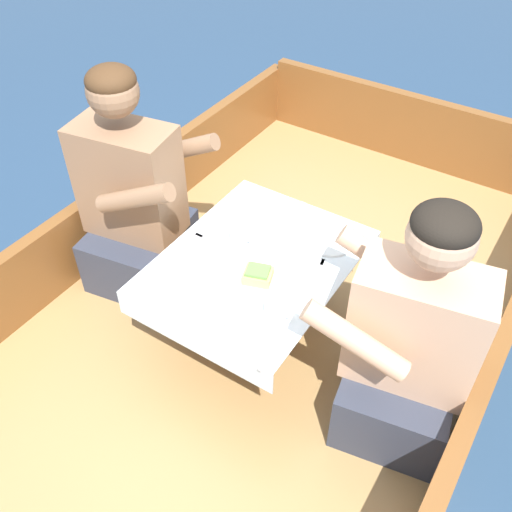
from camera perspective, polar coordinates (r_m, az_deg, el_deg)
The scene contains 25 objects.
ground_plane at distance 2.70m, azimuth 1.70°, elevation -9.44°, with size 60.00×60.00×0.00m, color navy.
boat_deck at distance 2.58m, azimuth 1.77°, elevation -7.46°, with size 1.80×2.92×0.29m, color #A87F4C.
gunwale_port at distance 2.78m, azimuth -13.61°, elevation 4.46°, with size 0.06×2.92×0.34m, color brown.
gunwale_starboard at distance 2.20m, azimuth 22.05°, elevation -11.09°, with size 0.06×2.92×0.34m, color brown.
bow_coaming at distance 3.40m, azimuth 14.88°, elevation 12.35°, with size 1.68×0.06×0.39m, color brown.
cockpit_table at distance 2.13m, azimuth 0.00°, elevation -1.22°, with size 0.64×0.80×0.40m.
person_port at distance 2.43m, azimuth -12.10°, elevation 5.17°, with size 0.57×0.51×0.99m.
person_starboard at distance 1.93m, azimuth 14.93°, elevation -8.84°, with size 0.57×0.52×0.94m.
plate_sandwich at distance 2.02m, azimuth 0.19°, elevation -2.44°, with size 0.19×0.19×0.01m.
plate_bread at distance 2.20m, azimuth 7.37°, elevation 1.69°, with size 0.20×0.20×0.01m.
sandwich at distance 2.00m, azimuth 0.19°, elevation -1.88°, with size 0.12×0.11×0.05m.
bowl_port_near at distance 2.10m, azimuth -4.75°, elevation 0.15°, with size 0.11×0.11×0.04m.
bowl_starboard_near at distance 2.28m, azimuth 4.00°, elevation 4.27°, with size 0.12×0.12×0.04m.
bowl_center_far at distance 2.35m, azimuth -1.19°, elevation 5.74°, with size 0.12×0.12×0.04m.
bowl_port_far at distance 2.16m, azimuth 2.27°, elevation 1.89°, with size 0.13×0.13×0.04m.
coffee_cup_port at distance 1.96m, azimuth -4.50°, elevation -3.36°, with size 0.09×0.06×0.05m.
coffee_cup_starboard at distance 1.89m, azimuth 2.02°, elevation -5.31°, with size 0.10×0.07×0.06m.
coffee_cup_center at distance 2.16m, azimuth -1.70°, elevation 2.21°, with size 0.10×0.07×0.06m.
tin_can at distance 1.86m, azimuth -2.26°, elevation -6.57°, with size 0.07×0.07×0.05m.
utensil_spoon_center at distance 2.29m, azimuth -1.20°, elevation 3.93°, with size 0.12×0.14×0.01m.
utensil_knife_starboard at distance 1.81m, azimuth 1.75°, elevation -9.56°, with size 0.02×0.17×0.00m.
utensil_fork_starboard at distance 2.19m, azimuth -4.68°, elevation 1.58°, with size 0.17×0.02×0.00m.
utensil_spoon_starboard at distance 2.12m, azimuth 5.72°, elevation -0.12°, with size 0.05×0.17×0.01m.
utensil_knife_port at distance 1.98m, azimuth 5.37°, elevation -3.81°, with size 0.16×0.09×0.00m.
utensil_fork_port at distance 2.06m, azimuth 6.33°, elevation -1.55°, with size 0.06×0.17×0.00m.
Camera 1 is at (0.83, -1.44, 2.13)m, focal length 40.00 mm.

